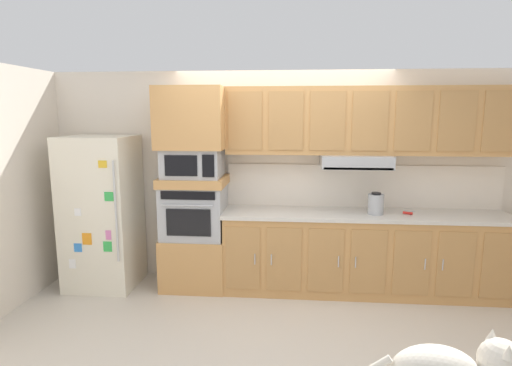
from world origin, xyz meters
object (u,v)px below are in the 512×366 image
object	(u,v)px
screwdriver	(408,213)
electric_kettle	(376,204)
built_in_oven	(195,211)
microwave	(193,163)
refrigerator	(102,212)

from	to	relation	value
screwdriver	electric_kettle	xyz separation A→B (m)	(-0.36, -0.03, 0.10)
built_in_oven	microwave	distance (m)	0.56
screwdriver	refrigerator	bearing A→B (deg)	-179.23
refrigerator	electric_kettle	distance (m)	3.11
refrigerator	built_in_oven	size ratio (longest dim) A/B	2.51
built_in_oven	microwave	bearing A→B (deg)	-0.77
microwave	electric_kettle	size ratio (longest dim) A/B	2.68
screwdriver	microwave	bearing A→B (deg)	179.50
refrigerator	built_in_oven	bearing A→B (deg)	3.61
built_in_oven	electric_kettle	size ratio (longest dim) A/B	2.92
refrigerator	screwdriver	bearing A→B (deg)	0.77
refrigerator	built_in_oven	world-z (taller)	refrigerator
microwave	screwdriver	bearing A→B (deg)	-0.50
screwdriver	electric_kettle	distance (m)	0.37
built_in_oven	screwdriver	bearing A→B (deg)	-0.50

